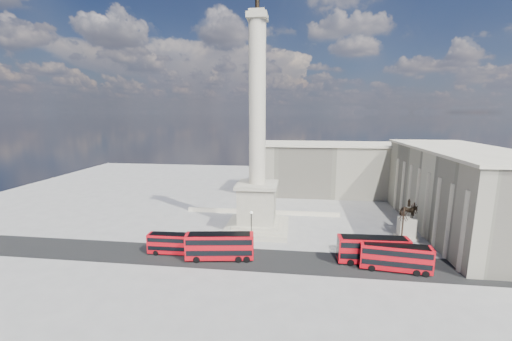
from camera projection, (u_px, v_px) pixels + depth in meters
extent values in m
plane|color=gray|center=(254.00, 238.00, 66.86)|extent=(180.00, 180.00, 0.00)
cube|color=black|center=(275.00, 261.00, 56.50)|extent=(120.00, 9.00, 0.01)
cube|color=#B0AA93|center=(257.00, 227.00, 71.65)|extent=(14.00, 14.00, 1.00)
cube|color=#B0AA93|center=(257.00, 224.00, 71.51)|extent=(12.00, 12.00, 0.50)
cube|color=#B0AA93|center=(257.00, 222.00, 71.42)|extent=(10.00, 10.00, 0.50)
cube|color=#B0AA93|center=(257.00, 204.00, 70.65)|extent=(8.00, 8.00, 8.00)
cube|color=#B0AA93|center=(257.00, 185.00, 69.84)|extent=(9.00, 9.00, 0.80)
cylinder|color=beige|center=(257.00, 105.00, 66.67)|extent=(3.60, 3.60, 34.00)
cube|color=#B0AA93|center=(257.00, 17.00, 63.46)|extent=(4.20, 4.20, 1.20)
cube|color=#B0AA93|center=(257.00, 12.00, 63.30)|extent=(3.20, 3.20, 0.60)
cylinder|color=black|center=(257.00, 3.00, 63.01)|extent=(0.90, 0.90, 2.60)
cube|color=beige|center=(262.00, 212.00, 82.37)|extent=(40.00, 0.60, 1.10)
cube|color=#BDB79B|center=(461.00, 192.00, 69.51)|extent=(18.00, 45.00, 18.00)
cube|color=beige|center=(466.00, 150.00, 67.81)|extent=(19.00, 46.00, 0.60)
cube|color=#BDB79B|center=(331.00, 170.00, 102.00)|extent=(50.00, 16.00, 16.00)
cube|color=beige|center=(332.00, 144.00, 100.49)|extent=(51.00, 17.00, 0.60)
cube|color=red|center=(174.00, 243.00, 58.84)|extent=(9.85, 2.43, 3.61)
cube|color=black|center=(174.00, 246.00, 58.96)|extent=(9.46, 2.48, 0.80)
cube|color=black|center=(174.00, 238.00, 58.67)|extent=(9.46, 2.48, 0.80)
cube|color=black|center=(174.00, 234.00, 58.51)|extent=(8.86, 2.19, 0.05)
cylinder|color=black|center=(158.00, 251.00, 59.47)|extent=(1.03, 2.37, 0.98)
cylinder|color=black|center=(189.00, 252.00, 58.86)|extent=(1.03, 2.37, 0.98)
cylinder|color=black|center=(195.00, 252.00, 58.74)|extent=(1.03, 2.37, 0.98)
cube|color=red|center=(220.00, 246.00, 56.49)|extent=(12.45, 4.40, 4.49)
cube|color=black|center=(220.00, 250.00, 56.63)|extent=(11.97, 4.39, 1.00)
cube|color=black|center=(220.00, 240.00, 56.27)|extent=(11.97, 4.39, 1.00)
cube|color=black|center=(219.00, 234.00, 56.07)|extent=(11.20, 3.96, 0.07)
cylinder|color=black|center=(198.00, 256.00, 56.81)|extent=(1.60, 3.03, 1.22)
cylinder|color=black|center=(239.00, 256.00, 56.90)|extent=(1.60, 3.03, 1.22)
cylinder|color=black|center=(247.00, 256.00, 56.92)|extent=(1.60, 3.03, 1.22)
cube|color=red|center=(373.00, 250.00, 55.00)|extent=(12.17, 3.13, 4.45)
cube|color=black|center=(373.00, 254.00, 55.15)|extent=(11.69, 3.17, 0.99)
cube|color=black|center=(373.00, 243.00, 54.78)|extent=(11.69, 3.17, 0.99)
cube|color=black|center=(374.00, 237.00, 54.59)|extent=(10.95, 2.81, 0.07)
cylinder|color=black|center=(349.00, 259.00, 55.73)|extent=(1.30, 2.90, 1.21)
cylinder|color=black|center=(392.00, 261.00, 55.06)|extent=(1.30, 2.90, 1.21)
cylinder|color=black|center=(400.00, 261.00, 54.93)|extent=(1.30, 2.90, 1.21)
cube|color=red|center=(395.00, 257.00, 52.55)|extent=(11.57, 3.82, 4.18)
cube|color=black|center=(395.00, 261.00, 52.69)|extent=(11.12, 3.83, 0.93)
cube|color=black|center=(396.00, 251.00, 52.35)|extent=(11.12, 3.83, 0.93)
cube|color=black|center=(396.00, 245.00, 52.16)|extent=(10.41, 3.44, 0.06)
cylinder|color=black|center=(371.00, 265.00, 53.75)|extent=(1.43, 2.81, 1.13)
cylinder|color=black|center=(415.00, 269.00, 52.17)|extent=(1.43, 2.81, 1.13)
cylinder|color=black|center=(424.00, 270.00, 51.86)|extent=(1.43, 2.81, 1.13)
cylinder|color=black|center=(251.00, 240.00, 65.00)|extent=(0.44, 0.44, 0.50)
cylinder|color=black|center=(251.00, 228.00, 64.50)|extent=(0.16, 0.16, 5.94)
cylinder|color=black|center=(251.00, 214.00, 63.98)|extent=(0.30, 0.30, 0.30)
sphere|color=silver|center=(251.00, 213.00, 63.92)|extent=(0.55, 0.55, 0.55)
cube|color=beige|center=(406.00, 237.00, 66.39)|extent=(4.17, 3.12, 0.52)
cube|color=beige|center=(407.00, 228.00, 66.02)|extent=(3.33, 2.29, 4.58)
imported|color=black|center=(408.00, 211.00, 65.34)|extent=(3.63, 2.43, 2.81)
cylinder|color=black|center=(409.00, 203.00, 65.03)|extent=(0.52, 0.52, 1.25)
sphere|color=black|center=(409.00, 200.00, 64.90)|extent=(0.37, 0.37, 0.37)
cylinder|color=#332319|center=(403.00, 225.00, 63.40)|extent=(0.31, 0.31, 7.72)
cylinder|color=#332319|center=(413.00, 217.00, 70.07)|extent=(0.31, 0.31, 6.62)
cylinder|color=#332319|center=(445.00, 215.00, 69.74)|extent=(0.32, 0.32, 7.45)
imported|color=black|center=(366.00, 249.00, 59.37)|extent=(0.69, 0.61, 1.59)
imported|color=black|center=(350.00, 242.00, 62.31)|extent=(1.17, 1.14, 1.90)
imported|color=black|center=(340.00, 243.00, 61.61)|extent=(0.91, 1.21, 1.92)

